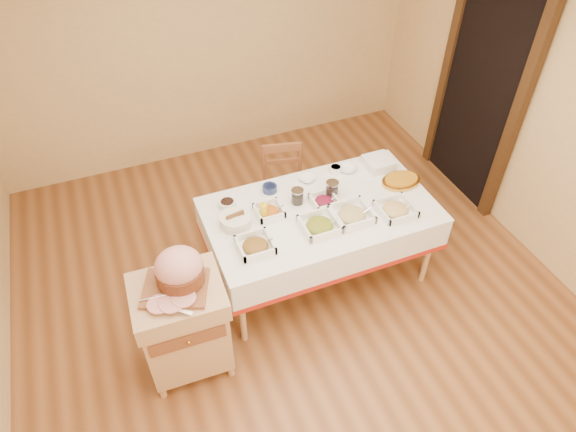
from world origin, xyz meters
The scene contains 23 objects.
room_shell centered at (0.00, 0.00, 1.30)m, with size 5.00×5.00×5.00m.
doorway centered at (2.20, 0.90, 1.11)m, with size 0.09×1.10×2.20m.
dining_table centered at (0.30, 0.30, 0.60)m, with size 1.82×1.02×0.76m.
butcher_cart centered at (-0.96, -0.17, 0.49)m, with size 0.63×0.53×0.86m.
dining_chair centered at (0.26, 0.99, 0.44)m, with size 0.46×0.45×0.86m.
ham_on_board centered at (-0.91, -0.13, 0.99)m, with size 0.44×0.42×0.29m.
serving_dish_a centered at (-0.33, 0.08, 0.80)m, with size 0.26×0.25×0.11m.
serving_dish_b centered at (0.20, 0.10, 0.80)m, with size 0.27×0.27×0.11m.
serving_dish_c centered at (0.48, 0.11, 0.80)m, with size 0.29×0.29×0.12m.
serving_dish_d centered at (0.83, 0.04, 0.79)m, with size 0.27×0.27×0.10m.
serving_dish_e centered at (-0.10, 0.39, 0.79)m, with size 0.22×0.21×0.10m.
serving_dish_f centered at (0.35, 0.35, 0.79)m, with size 0.21×0.20×0.10m.
small_bowl_left centered at (-0.38, 0.60, 0.79)m, with size 0.13×0.13×0.06m.
small_bowl_mid centered at (0.00, 0.66, 0.79)m, with size 0.12×0.12×0.05m.
small_bowl_right centered at (0.62, 0.69, 0.79)m, with size 0.11×0.11×0.05m.
bowl_white_imported centered at (0.35, 0.67, 0.78)m, with size 0.13×0.13×0.03m, color white.
bowl_small_imported centered at (0.73, 0.67, 0.78)m, with size 0.16×0.16×0.05m, color white.
preserve_jar_left centered at (0.16, 0.44, 0.82)m, with size 0.10×0.10×0.13m.
preserve_jar_right centered at (0.46, 0.42, 0.82)m, with size 0.11×0.11×0.13m.
mustard_bottle centered at (-0.16, 0.36, 0.84)m, with size 0.06×0.06×0.18m.
bread_basket centered at (-0.38, 0.38, 0.81)m, with size 0.24×0.24×0.11m.
plate_stack centered at (1.00, 0.62, 0.80)m, with size 0.23×0.23×0.08m.
brass_platter centered at (1.07, 0.35, 0.78)m, with size 0.34×0.24×0.04m.
Camera 1 is at (-1.08, -2.42, 3.48)m, focal length 32.00 mm.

